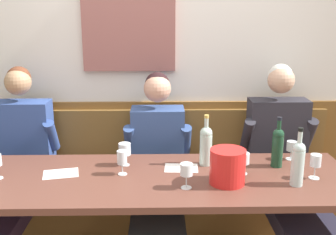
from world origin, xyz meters
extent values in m
cube|color=silver|center=(0.00, 1.09, 1.40)|extent=(6.80, 0.08, 2.80)
cube|color=#8F5550|center=(-0.19, 1.03, 1.56)|extent=(0.70, 0.04, 0.63)
cube|color=brown|center=(0.00, 1.04, 0.50)|extent=(6.80, 0.03, 1.00)
cube|color=brown|center=(0.00, 0.81, 0.22)|extent=(2.74, 0.42, 0.44)
cube|color=#5B2D19|center=(0.00, 0.81, 0.47)|extent=(2.68, 0.39, 0.05)
cube|color=brown|center=(0.00, 1.00, 0.71)|extent=(2.74, 0.04, 0.45)
cube|color=brown|center=(0.00, 0.16, 0.71)|extent=(2.44, 0.79, 0.04)
cylinder|color=brown|center=(1.15, 0.49, 0.35)|extent=(0.07, 0.07, 0.69)
cube|color=#34243C|center=(-0.98, 0.24, 0.43)|extent=(0.35, 1.05, 0.11)
cube|color=#2F488A|center=(-0.98, 0.81, 0.77)|extent=(0.42, 0.20, 0.57)
sphere|color=#A57D5A|center=(-0.98, 0.80, 1.20)|extent=(0.19, 0.19, 0.19)
sphere|color=brown|center=(-0.98, 0.83, 1.22)|extent=(0.18, 0.18, 0.18)
cylinder|color=#2F488A|center=(-0.76, 0.77, 0.81)|extent=(0.08, 0.20, 0.27)
cube|color=#2F3537|center=(0.02, 0.24, 0.43)|extent=(0.33, 1.05, 0.11)
cube|color=#324A80|center=(0.02, 0.81, 0.74)|extent=(0.39, 0.22, 0.51)
sphere|color=tan|center=(0.02, 0.80, 1.15)|extent=(0.20, 0.20, 0.20)
sphere|color=black|center=(0.02, 0.83, 1.17)|extent=(0.18, 0.18, 0.18)
cylinder|color=#324A80|center=(-0.19, 0.77, 0.77)|extent=(0.08, 0.20, 0.27)
cylinder|color=#324A80|center=(0.23, 0.77, 0.77)|extent=(0.08, 0.20, 0.27)
cube|color=#2B293C|center=(0.93, 0.24, 0.43)|extent=(0.37, 1.05, 0.11)
cube|color=#28272E|center=(0.93, 0.81, 0.78)|extent=(0.44, 0.19, 0.57)
sphere|color=tan|center=(0.93, 0.80, 1.21)|extent=(0.20, 0.20, 0.20)
sphere|color=beige|center=(0.93, 0.83, 1.23)|extent=(0.18, 0.18, 0.18)
cylinder|color=#28272E|center=(0.70, 0.77, 0.81)|extent=(0.08, 0.20, 0.27)
cylinder|color=#28272E|center=(1.16, 0.77, 0.81)|extent=(0.08, 0.20, 0.27)
cylinder|color=red|center=(0.43, 0.06, 0.84)|extent=(0.21, 0.21, 0.21)
cylinder|color=#193C26|center=(0.79, 0.31, 0.83)|extent=(0.07, 0.07, 0.20)
sphere|color=#193C26|center=(0.79, 0.31, 0.95)|extent=(0.07, 0.07, 0.07)
cylinder|color=#193C26|center=(0.79, 0.31, 1.00)|extent=(0.03, 0.03, 0.08)
cylinder|color=black|center=(0.79, 0.31, 1.05)|extent=(0.03, 0.03, 0.02)
cylinder|color=#B3CEBF|center=(0.33, 0.35, 0.83)|extent=(0.08, 0.08, 0.20)
sphere|color=#B3CEBF|center=(0.33, 0.35, 0.95)|extent=(0.08, 0.08, 0.08)
cylinder|color=#B3CEBF|center=(0.33, 0.35, 1.00)|extent=(0.03, 0.03, 0.09)
cylinder|color=gold|center=(0.33, 0.35, 1.06)|extent=(0.03, 0.03, 0.02)
cylinder|color=silver|center=(0.82, 0.03, 0.84)|extent=(0.07, 0.07, 0.21)
sphere|color=silver|center=(0.82, 0.03, 0.95)|extent=(0.07, 0.07, 0.07)
cylinder|color=silver|center=(0.82, 0.03, 1.01)|extent=(0.03, 0.03, 0.09)
cylinder|color=black|center=(0.82, 0.03, 1.07)|extent=(0.03, 0.03, 0.02)
cylinder|color=silver|center=(0.54, 0.20, 0.74)|extent=(0.06, 0.06, 0.00)
cylinder|color=silver|center=(0.54, 0.20, 0.77)|extent=(0.01, 0.01, 0.06)
cylinder|color=silver|center=(0.54, 0.20, 0.83)|extent=(0.08, 0.08, 0.07)
cylinder|color=#E9E188|center=(0.54, 0.20, 0.81)|extent=(0.07, 0.07, 0.02)
cylinder|color=silver|center=(-0.19, 0.35, 0.74)|extent=(0.06, 0.06, 0.00)
cylinder|color=silver|center=(-0.19, 0.35, 0.77)|extent=(0.01, 0.01, 0.07)
cylinder|color=silver|center=(-0.19, 0.35, 0.84)|extent=(0.08, 0.08, 0.08)
cylinder|color=silver|center=(0.96, 0.12, 0.74)|extent=(0.06, 0.06, 0.00)
cylinder|color=silver|center=(0.96, 0.12, 0.77)|extent=(0.01, 0.01, 0.07)
cylinder|color=silver|center=(0.96, 0.12, 0.85)|extent=(0.06, 0.06, 0.07)
cylinder|color=#E9E37F|center=(0.96, 0.12, 0.82)|extent=(0.06, 0.06, 0.02)
cylinder|color=silver|center=(0.92, 0.43, 0.74)|extent=(0.07, 0.07, 0.00)
cylinder|color=silver|center=(0.92, 0.43, 0.77)|extent=(0.01, 0.01, 0.06)
cylinder|color=silver|center=(0.92, 0.43, 0.83)|extent=(0.07, 0.07, 0.06)
cylinder|color=#E8E483|center=(0.92, 0.43, 0.81)|extent=(0.06, 0.06, 0.02)
cylinder|color=silver|center=(0.19, 0.00, 0.74)|extent=(0.06, 0.06, 0.00)
cylinder|color=silver|center=(0.19, 0.00, 0.77)|extent=(0.01, 0.01, 0.07)
cylinder|color=silver|center=(0.19, 0.00, 0.85)|extent=(0.07, 0.07, 0.07)
cylinder|color=#F7CF8B|center=(0.19, 0.00, 0.82)|extent=(0.06, 0.06, 0.01)
cylinder|color=silver|center=(-0.19, 0.20, 0.74)|extent=(0.06, 0.06, 0.00)
cylinder|color=silver|center=(-0.19, 0.20, 0.77)|extent=(0.01, 0.01, 0.07)
cylinder|color=silver|center=(-0.19, 0.20, 0.84)|extent=(0.06, 0.06, 0.08)
cylinder|color=#F3E47C|center=(-0.19, 0.20, 0.81)|extent=(0.05, 0.05, 0.02)
cube|color=white|center=(0.17, 0.30, 0.73)|extent=(0.22, 0.16, 0.00)
cube|color=white|center=(-0.57, 0.22, 0.73)|extent=(0.24, 0.19, 0.00)
camera|label=1|loc=(0.04, -2.11, 1.72)|focal=43.49mm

